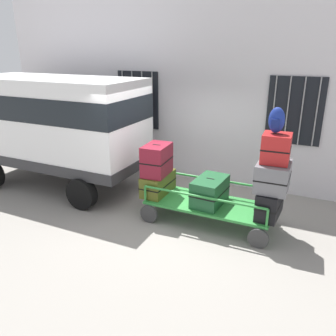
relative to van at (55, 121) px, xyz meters
name	(u,v)px	position (x,y,z in m)	size (l,w,h in m)	color
ground_plane	(163,213)	(3.11, -0.35, -1.65)	(40.00, 40.00, 0.00)	gray
building_wall	(204,83)	(3.11, 1.97, 0.85)	(12.00, 0.38, 5.00)	silver
van	(55,121)	(0.00, 0.00, 0.00)	(4.44, 1.96, 2.68)	white
luggage_cart	(209,206)	(4.10, -0.31, -1.30)	(2.54, 1.12, 0.42)	#2D8438
cart_railing	(210,190)	(4.10, -0.31, -0.94)	(2.43, 0.98, 0.35)	#2D8438
suitcase_left_bottom	(158,183)	(2.95, -0.29, -1.02)	(0.45, 0.90, 0.44)	#4C5119
suitcase_left_middle	(157,160)	(2.95, -0.34, -0.48)	(0.52, 0.74, 0.64)	maroon
suitcase_midleft_bottom	(210,191)	(4.10, -0.32, -0.97)	(0.58, 0.89, 0.53)	#194C28
suitcase_center_bottom	(270,203)	(5.26, -0.35, -0.98)	(0.42, 0.81, 0.51)	black
suitcase_center_middle	(273,176)	(5.26, -0.31, -0.47)	(0.58, 0.76, 0.51)	slate
suitcase_center_top	(276,148)	(5.26, -0.30, 0.04)	(0.50, 0.51, 0.52)	#B21E1E
backpack	(277,120)	(5.21, -0.27, 0.52)	(0.27, 0.22, 0.44)	navy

